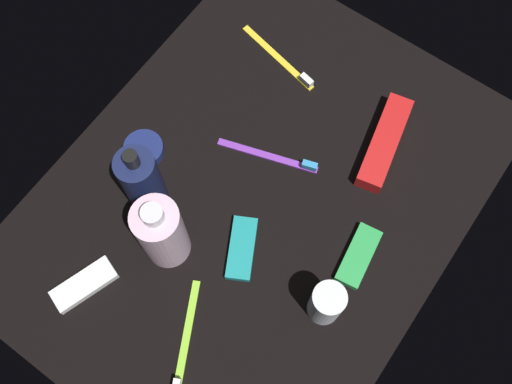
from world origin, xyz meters
The scene contains 12 objects.
ground_plane centered at (0.00, 0.00, -0.60)cm, with size 84.00×64.00×1.20cm, color black.
lotion_bottle centered at (10.42, -14.44, 7.82)cm, with size 6.24×6.24×18.05cm.
bodywash_bottle centered at (15.15, -6.75, 8.00)cm, with size 7.26×7.26×17.72cm.
deodorant_stick centered at (9.00, 19.41, 4.93)cm, with size 5.14×5.14×9.87cm, color silver.
toothbrush_yellow centered at (-24.53, -11.65, 0.61)cm, with size 4.90×17.86×2.10cm.
toothbrush_purple centered at (-7.77, -1.79, 0.61)cm, with size 6.58×17.52×2.10cm.
toothbrush_lime centered at (26.09, 5.13, 0.61)cm, with size 16.57×9.27×2.10cm.
toothpaste_box_red centered at (-20.66, 12.42, 1.60)cm, with size 17.60×4.40×3.20cm, color red.
snack_bar_green centered at (-1.33, 19.44, 0.75)cm, with size 10.40×4.00×1.50cm, color green.
snack_bar_teal centered at (8.64, 3.32, 0.75)cm, with size 10.40×4.00×1.50cm, color teal.
snack_bar_white centered at (28.00, -13.62, 0.75)cm, with size 10.40×4.00×1.50cm, color white.
cream_tin_left centered at (4.23, -20.75, 1.00)cm, with size 6.84×6.84×2.00cm, color navy.
Camera 1 is at (27.81, 19.84, 94.60)cm, focal length 41.82 mm.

